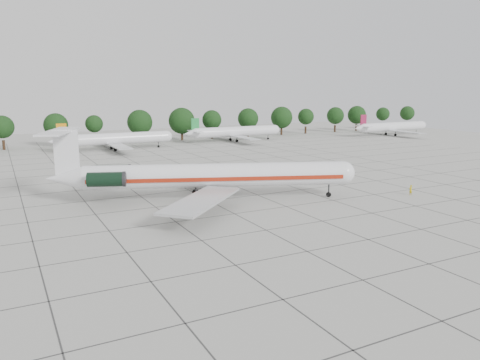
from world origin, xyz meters
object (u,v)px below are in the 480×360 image
at_px(ground_crew, 411,190).
at_px(main_airliner, 200,175).
at_px(bg_airliner_c, 116,139).
at_px(bg_airliner_e, 393,127).
at_px(bg_airliner_d, 236,132).

bearing_deg(ground_crew, main_airliner, -23.34).
relative_size(main_airliner, ground_crew, 27.66).
relative_size(ground_crew, bg_airliner_c, 0.05).
height_order(main_airliner, bg_airliner_e, main_airliner).
bearing_deg(ground_crew, bg_airliner_c, -71.41).
relative_size(main_airliner, bg_airliner_e, 1.52).
distance_m(main_airliner, bg_airliner_d, 76.40).
xyz_separation_m(main_airliner, bg_airliner_e, (95.04, 56.69, -0.76)).
height_order(ground_crew, bg_airliner_d, bg_airliner_d).
bearing_deg(ground_crew, bg_airliner_d, -99.01).
bearing_deg(bg_airliner_e, ground_crew, -133.75).
height_order(main_airliner, bg_airliner_d, main_airliner).
xyz_separation_m(bg_airliner_d, bg_airliner_e, (55.75, -8.83, 0.00)).
relative_size(ground_crew, bg_airliner_e, 0.05).
bearing_deg(bg_airliner_c, ground_crew, -69.55).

